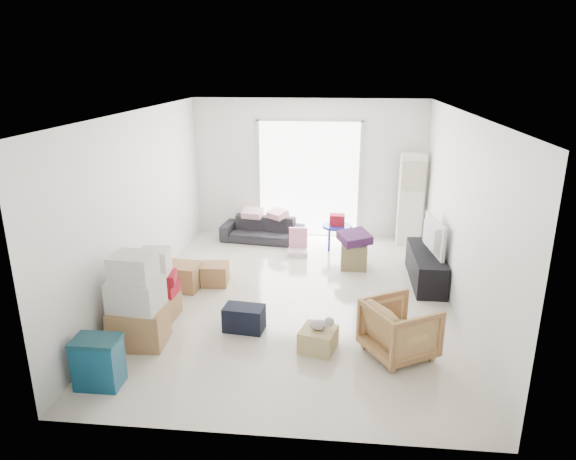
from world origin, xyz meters
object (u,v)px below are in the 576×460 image
(sofa, at_px, (262,226))
(wood_crate, at_px, (318,339))
(tv_console, at_px, (426,267))
(television, at_px, (427,248))
(armchair, at_px, (400,327))
(ottoman, at_px, (354,256))
(storage_bins, at_px, (98,362))
(ac_tower, at_px, (411,199))
(kids_table, at_px, (337,224))

(sofa, bearing_deg, wood_crate, -64.59)
(tv_console, xyz_separation_m, television, (0.00, 0.00, 0.31))
(television, bearing_deg, armchair, 156.45)
(armchair, distance_m, ottoman, 2.77)
(storage_bins, bearing_deg, sofa, 78.02)
(ac_tower, distance_m, sofa, 2.87)
(wood_crate, bearing_deg, television, 54.29)
(tv_console, relative_size, television, 1.56)
(television, bearing_deg, ac_tower, -6.02)
(sofa, relative_size, armchair, 2.12)
(sofa, xyz_separation_m, ottoman, (1.74, -1.21, -0.09))
(ac_tower, bearing_deg, kids_table, -160.91)
(tv_console, bearing_deg, television, 0.00)
(sofa, distance_m, armchair, 4.52)
(ottoman, bearing_deg, kids_table, 108.66)
(sofa, xyz_separation_m, storage_bins, (-1.04, -4.88, -0.02))
(wood_crate, bearing_deg, armchair, -1.37)
(ac_tower, relative_size, armchair, 2.35)
(armchair, distance_m, storage_bins, 3.39)
(tv_console, relative_size, kids_table, 2.21)
(kids_table, bearing_deg, tv_console, -43.89)
(tv_console, distance_m, armchair, 2.34)
(ac_tower, relative_size, ottoman, 4.07)
(tv_console, distance_m, storage_bins, 5.04)
(kids_table, bearing_deg, ottoman, -71.34)
(ac_tower, xyz_separation_m, wood_crate, (-1.55, -4.07, -0.74))
(ac_tower, relative_size, storage_bins, 3.10)
(storage_bins, bearing_deg, ac_tower, 52.60)
(storage_bins, relative_size, ottoman, 1.31)
(armchair, height_order, wood_crate, armchair)
(tv_console, distance_m, television, 0.31)
(sofa, height_order, armchair, armchair)
(tv_console, distance_m, sofa, 3.33)
(armchair, relative_size, kids_table, 1.11)
(ac_tower, relative_size, television, 1.84)
(television, distance_m, storage_bins, 5.05)
(sofa, relative_size, wood_crate, 3.86)
(armchair, bearing_deg, ac_tower, -38.71)
(storage_bins, distance_m, ottoman, 4.61)
(armchair, bearing_deg, storage_bins, 75.75)
(storage_bins, bearing_deg, ottoman, 52.89)
(storage_bins, height_order, ottoman, storage_bins)
(armchair, distance_m, wood_crate, 0.99)
(television, relative_size, wood_crate, 2.33)
(tv_console, xyz_separation_m, sofa, (-2.86, 1.69, 0.06))
(television, xyz_separation_m, storage_bins, (-3.90, -3.19, -0.27))
(television, height_order, storage_bins, television)
(television, relative_size, ottoman, 2.21)
(storage_bins, xyz_separation_m, kids_table, (2.48, 4.56, 0.20))
(tv_console, bearing_deg, storage_bins, -140.68)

